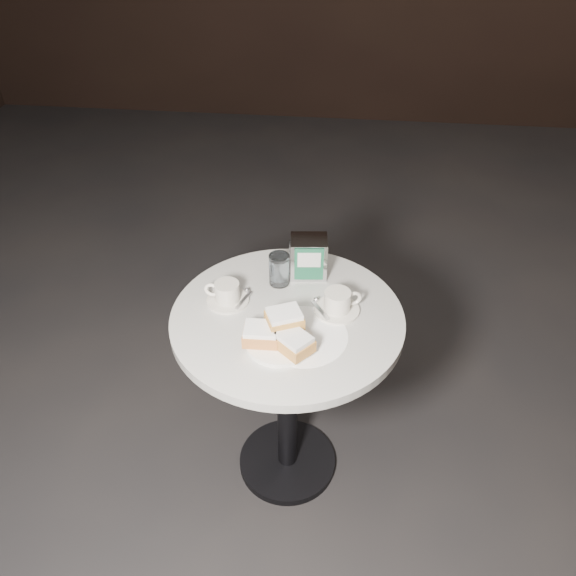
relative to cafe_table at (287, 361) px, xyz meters
The scene contains 9 objects.
ground 0.55m from the cafe_table, ahead, with size 7.00×7.00×0.00m, color black.
cafe_table is the anchor object (origin of this frame).
sugar_spill 0.22m from the cafe_table, 57.77° to the right, with size 0.26×0.26×0.00m, color white.
beignet_plate 0.27m from the cafe_table, 93.05° to the right, with size 0.24×0.24×0.10m.
coffee_cup_left 0.30m from the cafe_table, 167.50° to the left, with size 0.14×0.14×0.07m.
coffee_cup_right 0.27m from the cafe_table, 12.81° to the left, with size 0.17×0.17×0.07m.
water_glass_left 0.30m from the cafe_table, 105.66° to the left, with size 0.07×0.07×0.11m.
water_glass_right 0.33m from the cafe_table, 85.21° to the left, with size 0.09×0.09×0.12m.
napkin_dispenser 0.34m from the cafe_table, 77.82° to the left, with size 0.12×0.11×0.13m.
Camera 1 is at (0.14, -1.26, 1.84)m, focal length 35.00 mm.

